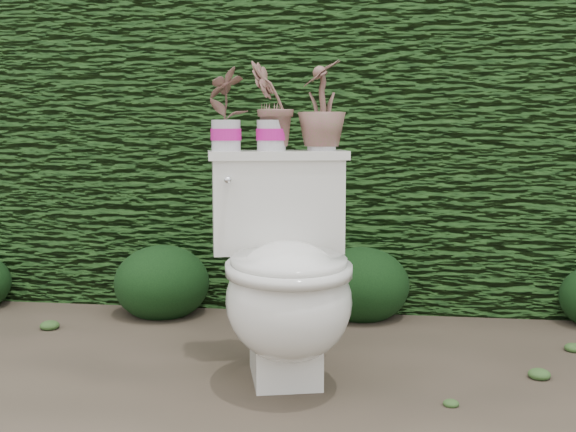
# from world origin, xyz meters

# --- Properties ---
(ground) EXTENTS (60.00, 60.00, 0.00)m
(ground) POSITION_xyz_m (0.00, 0.00, 0.00)
(ground) COLOR brown
(ground) RESTS_ON ground
(hedge) EXTENTS (8.00, 1.00, 1.60)m
(hedge) POSITION_xyz_m (0.00, 1.60, 0.80)
(hedge) COLOR #27521B
(hedge) RESTS_ON ground
(house_wall) EXTENTS (8.00, 3.50, 4.00)m
(house_wall) POSITION_xyz_m (0.60, 6.00, 2.00)
(house_wall) COLOR silver
(house_wall) RESTS_ON ground
(toilet) EXTENTS (0.61, 0.77, 0.78)m
(toilet) POSITION_xyz_m (0.17, 0.17, 0.36)
(toilet) COLOR silver
(toilet) RESTS_ON ground
(potted_plant_left) EXTENTS (0.16, 0.18, 0.28)m
(potted_plant_left) POSITION_xyz_m (-0.07, 0.36, 0.92)
(potted_plant_left) COLOR #397123
(potted_plant_left) RESTS_ON toilet
(potted_plant_center) EXTENTS (0.21, 0.21, 0.30)m
(potted_plant_center) POSITION_xyz_m (0.09, 0.40, 0.93)
(potted_plant_center) COLOR #397123
(potted_plant_center) RESTS_ON toilet
(potted_plant_right) EXTENTS (0.20, 0.20, 0.31)m
(potted_plant_right) POSITION_xyz_m (0.27, 0.44, 0.93)
(potted_plant_right) COLOR #397123
(potted_plant_right) RESTS_ON toilet
(liriope_clump_2) EXTENTS (0.44, 0.44, 0.35)m
(liriope_clump_2) POSITION_xyz_m (-0.51, 0.98, 0.17)
(liriope_clump_2) COLOR #163613
(liriope_clump_2) RESTS_ON ground
(liriope_clump_3) EXTENTS (0.44, 0.44, 0.35)m
(liriope_clump_3) POSITION_xyz_m (0.40, 1.05, 0.17)
(liriope_clump_3) COLOR #163613
(liriope_clump_3) RESTS_ON ground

